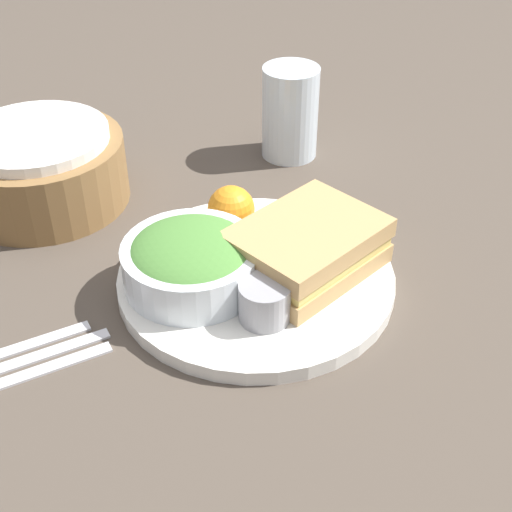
{
  "coord_description": "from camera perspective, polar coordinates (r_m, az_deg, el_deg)",
  "views": [
    {
      "loc": [
        -0.28,
        -0.47,
        0.45
      ],
      "look_at": [
        0.0,
        0.0,
        0.04
      ],
      "focal_mm": 50.0,
      "sensor_mm": 36.0,
      "label": 1
    }
  ],
  "objects": [
    {
      "name": "spoon",
      "position": [
        0.67,
        -19.25,
        -7.18
      ],
      "size": [
        0.15,
        0.02,
        0.01
      ],
      "primitive_type": "cube",
      "rotation": [
        0.0,
        0.0,
        3.1
      ],
      "color": "silver",
      "rests_on": "ground_plane"
    },
    {
      "name": "orange_wedge",
      "position": [
        0.74,
        -2.01,
        3.78
      ],
      "size": [
        0.05,
        0.05,
        0.05
      ],
      "primitive_type": "sphere",
      "color": "orange",
      "rests_on": "plate"
    },
    {
      "name": "plate",
      "position": [
        0.7,
        0.0,
        -1.8
      ],
      "size": [
        0.27,
        0.27,
        0.02
      ],
      "primitive_type": "cylinder",
      "color": "white",
      "rests_on": "ground_plane"
    },
    {
      "name": "dressing_cup",
      "position": [
        0.63,
        0.71,
        -3.67
      ],
      "size": [
        0.05,
        0.05,
        0.04
      ],
      "primitive_type": "cylinder",
      "color": "#99999E",
      "rests_on": "plate"
    },
    {
      "name": "fork",
      "position": [
        0.64,
        -18.57,
        -9.2
      ],
      "size": [
        0.17,
        0.02,
        0.01
      ],
      "primitive_type": "cube",
      "rotation": [
        0.0,
        0.0,
        3.1
      ],
      "color": "silver",
      "rests_on": "ground_plane"
    },
    {
      "name": "knife",
      "position": [
        0.66,
        -18.92,
        -8.17
      ],
      "size": [
        0.17,
        0.02,
        0.01
      ],
      "primitive_type": "cube",
      "rotation": [
        0.0,
        0.0,
        3.1
      ],
      "color": "silver",
      "rests_on": "ground_plane"
    },
    {
      "name": "salad_bowl",
      "position": [
        0.67,
        -5.19,
        -0.3
      ],
      "size": [
        0.13,
        0.13,
        0.05
      ],
      "color": "white",
      "rests_on": "plate"
    },
    {
      "name": "sandwich",
      "position": [
        0.69,
        4.09,
        0.69
      ],
      "size": [
        0.16,
        0.14,
        0.05
      ],
      "color": "tan",
      "rests_on": "plate"
    },
    {
      "name": "ground_plane",
      "position": [
        0.71,
        0.0,
        -2.28
      ],
      "size": [
        4.0,
        4.0,
        0.0
      ],
      "primitive_type": "plane",
      "color": "#4C4238"
    },
    {
      "name": "bread_basket",
      "position": [
        0.85,
        -16.86,
        6.77
      ],
      "size": [
        0.19,
        0.19,
        0.09
      ],
      "color": "olive",
      "rests_on": "ground_plane"
    },
    {
      "name": "drink_glass",
      "position": [
        0.9,
        2.74,
        11.4
      ],
      "size": [
        0.07,
        0.07,
        0.12
      ],
      "primitive_type": "cylinder",
      "color": "silver",
      "rests_on": "ground_plane"
    }
  ]
}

